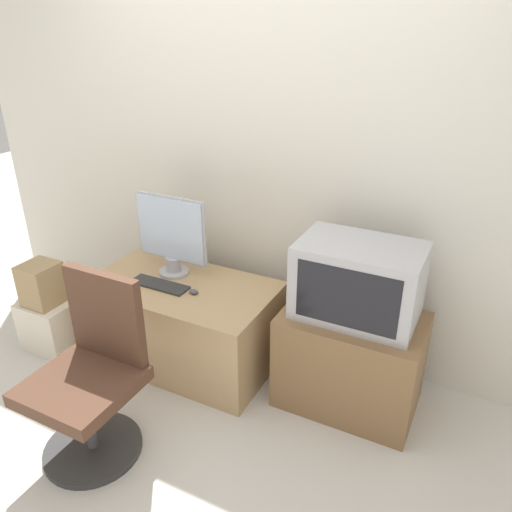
{
  "coord_description": "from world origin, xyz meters",
  "views": [
    {
      "loc": [
        1.27,
        -1.29,
        1.98
      ],
      "look_at": [
        0.14,
        0.94,
        0.78
      ],
      "focal_mm": 35.0,
      "sensor_mm": 36.0,
      "label": 1
    }
  ],
  "objects_px": {
    "main_monitor": "(172,236)",
    "crt_tv": "(358,281)",
    "keyboard": "(159,285)",
    "mouse": "(194,292)",
    "cardboard_box_lower": "(50,325)",
    "office_chair": "(92,379)"
  },
  "relations": [
    {
      "from": "main_monitor",
      "to": "crt_tv",
      "type": "xyz_separation_m",
      "value": [
        1.16,
        0.0,
        -0.03
      ]
    },
    {
      "from": "main_monitor",
      "to": "keyboard",
      "type": "distance_m",
      "value": 0.31
    },
    {
      "from": "mouse",
      "to": "cardboard_box_lower",
      "type": "bearing_deg",
      "value": -165.76
    },
    {
      "from": "main_monitor",
      "to": "office_chair",
      "type": "distance_m",
      "value": 0.99
    },
    {
      "from": "keyboard",
      "to": "cardboard_box_lower",
      "type": "xyz_separation_m",
      "value": [
        -0.74,
        -0.24,
        -0.37
      ]
    },
    {
      "from": "keyboard",
      "to": "office_chair",
      "type": "bearing_deg",
      "value": -80.32
    },
    {
      "from": "keyboard",
      "to": "office_chair",
      "type": "xyz_separation_m",
      "value": [
        0.12,
        -0.72,
        -0.13
      ]
    },
    {
      "from": "main_monitor",
      "to": "cardboard_box_lower",
      "type": "distance_m",
      "value": 1.04
    },
    {
      "from": "mouse",
      "to": "keyboard",
      "type": "bearing_deg",
      "value": -177.17
    },
    {
      "from": "cardboard_box_lower",
      "to": "crt_tv",
      "type": "bearing_deg",
      "value": 12.34
    },
    {
      "from": "main_monitor",
      "to": "keyboard",
      "type": "bearing_deg",
      "value": -84.74
    },
    {
      "from": "crt_tv",
      "to": "office_chair",
      "type": "distance_m",
      "value": 1.41
    },
    {
      "from": "main_monitor",
      "to": "mouse",
      "type": "bearing_deg",
      "value": -33.09
    },
    {
      "from": "office_chair",
      "to": "cardboard_box_lower",
      "type": "height_order",
      "value": "office_chair"
    },
    {
      "from": "keyboard",
      "to": "cardboard_box_lower",
      "type": "distance_m",
      "value": 0.86
    },
    {
      "from": "mouse",
      "to": "crt_tv",
      "type": "height_order",
      "value": "crt_tv"
    },
    {
      "from": "keyboard",
      "to": "crt_tv",
      "type": "height_order",
      "value": "crt_tv"
    },
    {
      "from": "main_monitor",
      "to": "keyboard",
      "type": "relative_size",
      "value": 1.37
    },
    {
      "from": "keyboard",
      "to": "crt_tv",
      "type": "relative_size",
      "value": 0.59
    },
    {
      "from": "crt_tv",
      "to": "office_chair",
      "type": "bearing_deg",
      "value": -138.68
    },
    {
      "from": "main_monitor",
      "to": "crt_tv",
      "type": "distance_m",
      "value": 1.16
    },
    {
      "from": "mouse",
      "to": "main_monitor",
      "type": "bearing_deg",
      "value": 146.91
    }
  ]
}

